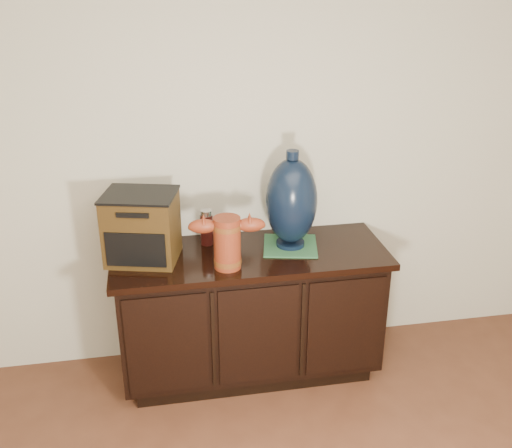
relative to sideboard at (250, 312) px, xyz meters
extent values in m
plane|color=beige|center=(0.00, 0.27, 0.91)|extent=(4.50, 0.00, 4.50)
cube|color=black|center=(0.00, 0.00, -0.35)|extent=(1.29, 0.45, 0.08)
cube|color=black|center=(0.00, 0.00, 0.01)|extent=(1.40, 0.50, 0.64)
cube|color=black|center=(0.00, 0.00, 0.35)|extent=(1.46, 0.56, 0.03)
cube|color=black|center=(-0.47, -0.25, 0.01)|extent=(0.41, 0.01, 0.56)
cube|color=black|center=(0.00, -0.25, 0.01)|extent=(0.41, 0.01, 0.56)
cube|color=black|center=(0.47, -0.25, 0.01)|extent=(0.41, 0.01, 0.56)
cylinder|color=maroon|center=(-0.14, -0.14, 0.50)|extent=(0.15, 0.15, 0.27)
cylinder|color=#431D0D|center=(-0.14, -0.14, 0.40)|extent=(0.15, 0.15, 0.03)
cylinder|color=#431D0D|center=(-0.14, -0.14, 0.59)|extent=(0.15, 0.15, 0.03)
ellipsoid|color=maroon|center=(-0.25, -0.13, 0.60)|extent=(0.15, 0.08, 0.07)
ellipsoid|color=maroon|center=(-0.02, -0.15, 0.60)|extent=(0.15, 0.08, 0.07)
cube|color=#3C280F|center=(-0.55, 0.03, 0.54)|extent=(0.41, 0.36, 0.35)
cube|color=black|center=(-0.59, -0.11, 0.49)|extent=(0.29, 0.08, 0.18)
cube|color=black|center=(-0.55, 0.03, 0.72)|extent=(0.42, 0.37, 0.01)
cube|color=#2A5D37|center=(0.23, 0.03, 0.37)|extent=(0.34, 0.34, 0.01)
cylinder|color=black|center=(0.23, 0.03, 0.39)|extent=(0.15, 0.15, 0.02)
ellipsoid|color=black|center=(0.23, 0.03, 0.63)|extent=(0.32, 0.32, 0.46)
cylinder|color=black|center=(0.23, 0.03, 0.88)|extent=(0.07, 0.07, 0.04)
cylinder|color=#50110D|center=(-0.21, 0.15, 0.45)|extent=(0.07, 0.07, 0.17)
cylinder|color=silver|center=(-0.21, 0.15, 0.55)|extent=(0.06, 0.06, 0.03)
camera|label=1|loc=(-0.47, -2.80, 1.78)|focal=42.00mm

